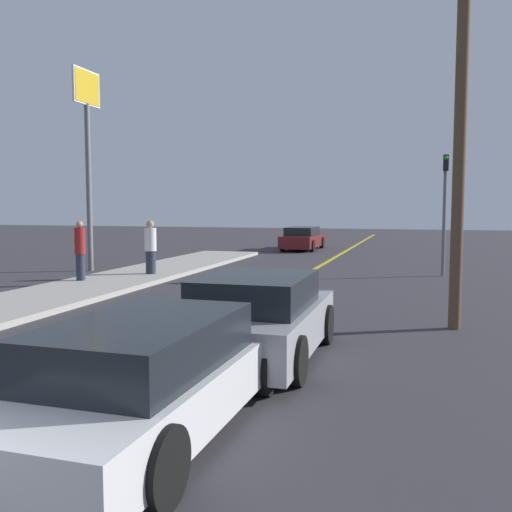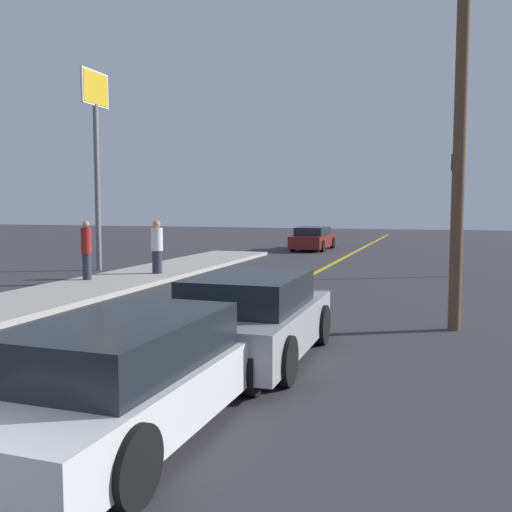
# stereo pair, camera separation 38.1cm
# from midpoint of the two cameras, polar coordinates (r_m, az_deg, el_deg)

# --- Properties ---
(road_center_line) EXTENTS (0.20, 60.00, 0.01)m
(road_center_line) POSITION_cam_midpoint_polar(r_m,az_deg,el_deg) (20.31, 6.03, -1.92)
(road_center_line) COLOR gold
(road_center_line) RESTS_ON ground_plane
(sidewalk_left) EXTENTS (2.88, 25.64, 0.15)m
(sidewalk_left) POSITION_cam_midpoint_polar(r_m,az_deg,el_deg) (17.57, -15.15, -2.93)
(sidewalk_left) COLOR #ADA89E
(sidewalk_left) RESTS_ON ground_plane
(car_near_right_lane) EXTENTS (1.93, 4.77, 1.28)m
(car_near_right_lane) POSITION_cam_midpoint_polar(r_m,az_deg,el_deg) (6.42, -10.42, -11.59)
(car_near_right_lane) COLOR silver
(car_near_right_lane) RESTS_ON ground_plane
(car_ahead_center) EXTENTS (1.96, 4.03, 1.37)m
(car_ahead_center) POSITION_cam_midpoint_polar(r_m,az_deg,el_deg) (9.17, 0.80, -6.21)
(car_ahead_center) COLOR #9E9EA3
(car_ahead_center) RESTS_ON ground_plane
(car_far_distant) EXTENTS (1.88, 4.71, 1.28)m
(car_far_distant) POSITION_cam_midpoint_polar(r_m,az_deg,el_deg) (32.05, 6.08, 1.74)
(car_far_distant) COLOR maroon
(car_far_distant) RESTS_ON ground_plane
(pedestrian_far_standing) EXTENTS (0.32, 0.32, 1.85)m
(pedestrian_far_standing) POSITION_cam_midpoint_polar(r_m,az_deg,el_deg) (18.53, -16.03, 0.59)
(pedestrian_far_standing) COLOR #282D3D
(pedestrian_far_standing) RESTS_ON sidewalk_left
(pedestrian_by_sign) EXTENTS (0.40, 0.40, 1.82)m
(pedestrian_by_sign) POSITION_cam_midpoint_polar(r_m,az_deg,el_deg) (19.75, -9.33, 0.89)
(pedestrian_by_sign) COLOR #282D3D
(pedestrian_by_sign) RESTS_ON sidewalk_left
(traffic_light) EXTENTS (0.18, 0.40, 4.20)m
(traffic_light) POSITION_cam_midpoint_polar(r_m,az_deg,el_deg) (20.79, 19.57, 5.06)
(traffic_light) COLOR slate
(traffic_light) RESTS_ON ground_plane
(roadside_sign) EXTENTS (0.20, 1.68, 7.46)m
(roadside_sign) POSITION_cam_midpoint_polar(r_m,az_deg,el_deg) (22.61, -15.25, 12.33)
(roadside_sign) COLOR slate
(roadside_sign) RESTS_ON ground_plane
(utility_pole) EXTENTS (0.24, 0.24, 7.62)m
(utility_pole) POSITION_cam_midpoint_polar(r_m,az_deg,el_deg) (11.94, 20.59, 11.24)
(utility_pole) COLOR brown
(utility_pole) RESTS_ON ground_plane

